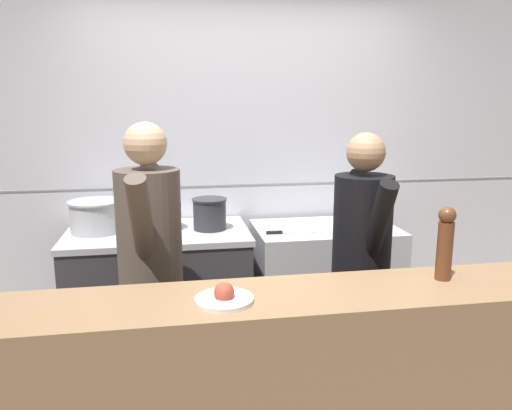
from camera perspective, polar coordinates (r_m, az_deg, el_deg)
The scene contains 12 objects.
wall_back_tiled at distance 3.79m, azimuth -1.58°, elevation 4.62°, with size 8.00×0.06×2.60m.
oven_range at distance 3.57m, azimuth -10.88°, elevation -10.02°, with size 1.22×0.71×0.91m.
prep_counter at distance 3.74m, azimuth 7.77°, elevation -9.17°, with size 1.01×0.65×0.89m.
pass_counter at distance 2.34m, azimuth 2.82°, elevation -21.48°, with size 2.74×0.45×0.98m.
stock_pot at distance 3.49m, azimuth -17.85°, elevation -1.16°, with size 0.35×0.35×0.21m.
sauce_pot at distance 3.46m, azimuth -10.72°, elevation -1.25°, with size 0.27×0.27×0.17m.
braising_pot at distance 3.41m, azimuth -5.32°, elevation -0.92°, with size 0.24×0.24×0.21m.
chefs_knife at distance 3.40m, azimuth 3.50°, elevation -3.16°, with size 0.34×0.04×0.02m.
plated_dish_main at distance 2.04m, azimuth -3.66°, elevation -10.45°, with size 0.24×0.24×0.08m.
pepper_mill at distance 2.38m, azimuth 20.81°, elevation -3.95°, with size 0.08×0.08×0.34m.
chef_head_cook at distance 2.73m, azimuth -11.95°, elevation -6.41°, with size 0.38×0.73×1.67m.
chef_sous at distance 2.90m, azimuth 11.91°, elevation -6.09°, with size 0.33×0.70×1.61m.
Camera 1 is at (-0.54, -2.24, 1.77)m, focal length 35.00 mm.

